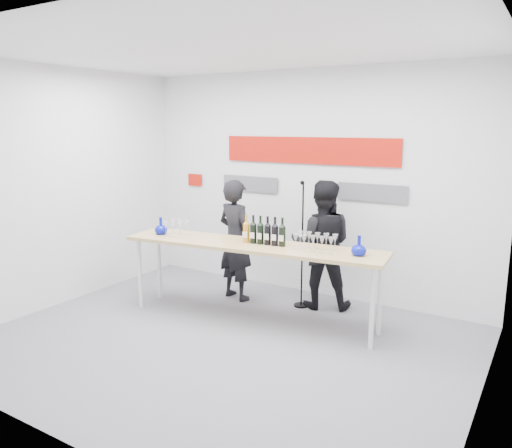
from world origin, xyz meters
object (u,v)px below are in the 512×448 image
(tasting_table, at_px, (251,250))
(presenter_right, at_px, (322,245))
(presenter_left, at_px, (236,240))
(mic_stand, at_px, (302,269))

(tasting_table, bearing_deg, presenter_right, 52.69)
(presenter_left, relative_size, mic_stand, 0.99)
(tasting_table, height_order, presenter_left, presenter_left)
(tasting_table, bearing_deg, presenter_left, 130.01)
(presenter_right, height_order, mic_stand, presenter_right)
(tasting_table, height_order, presenter_right, presenter_right)
(presenter_left, distance_m, presenter_right, 1.13)
(presenter_right, relative_size, mic_stand, 1.00)
(presenter_left, bearing_deg, presenter_right, -150.55)
(presenter_left, height_order, mic_stand, mic_stand)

